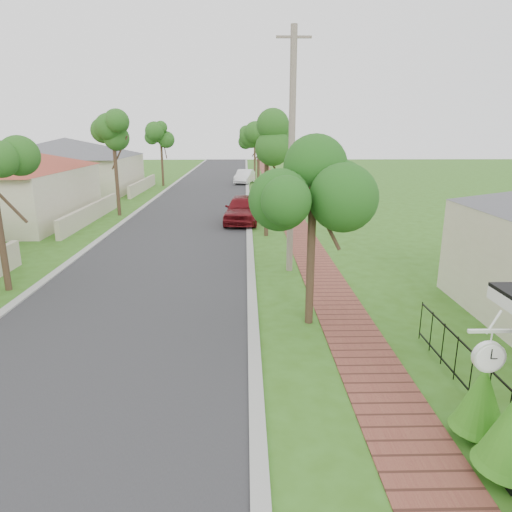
# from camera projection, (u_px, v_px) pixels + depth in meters

# --- Properties ---
(ground) EXTENTS (160.00, 160.00, 0.00)m
(ground) POSITION_uv_depth(u_px,v_px,m) (220.00, 445.00, 7.75)
(ground) COLOR #335E16
(ground) RESTS_ON ground
(road) EXTENTS (7.00, 120.00, 0.02)m
(road) POSITION_uv_depth(u_px,v_px,m) (187.00, 221.00, 26.96)
(road) COLOR #28282B
(road) RESTS_ON ground
(kerb_right) EXTENTS (0.30, 120.00, 0.10)m
(kerb_right) POSITION_uv_depth(u_px,v_px,m) (249.00, 221.00, 27.04)
(kerb_right) COLOR #9E9E99
(kerb_right) RESTS_ON ground
(kerb_left) EXTENTS (0.30, 120.00, 0.10)m
(kerb_left) POSITION_uv_depth(u_px,v_px,m) (125.00, 221.00, 26.88)
(kerb_left) COLOR #9E9E99
(kerb_left) RESTS_ON ground
(sidewalk) EXTENTS (1.50, 120.00, 0.03)m
(sidewalk) POSITION_uv_depth(u_px,v_px,m) (292.00, 221.00, 27.10)
(sidewalk) COLOR brown
(sidewalk) RESTS_ON ground
(picket_fence) EXTENTS (0.03, 8.02, 1.00)m
(picket_fence) POSITION_uv_depth(u_px,v_px,m) (509.00, 413.00, 7.71)
(picket_fence) COLOR black
(picket_fence) RESTS_ON ground
(street_trees) EXTENTS (10.70, 37.65, 5.89)m
(street_trees) POSITION_uv_depth(u_px,v_px,m) (198.00, 140.00, 32.35)
(street_trees) COLOR #382619
(street_trees) RESTS_ON ground
(far_house_grey) EXTENTS (15.56, 15.56, 4.60)m
(far_house_grey) POSITION_uv_depth(u_px,v_px,m) (68.00, 164.00, 39.56)
(far_house_grey) COLOR beige
(far_house_grey) RESTS_ON ground
(parked_car_red) EXTENTS (2.35, 4.83, 1.59)m
(parked_car_red) POSITION_uv_depth(u_px,v_px,m) (243.00, 209.00, 26.23)
(parked_car_red) COLOR #5F0E13
(parked_car_red) RESTS_ON ground
(parked_car_white) EXTENTS (2.24, 4.33, 1.36)m
(parked_car_white) POSITION_uv_depth(u_px,v_px,m) (245.00, 177.00, 45.98)
(parked_car_white) COLOR white
(parked_car_white) RESTS_ON ground
(near_tree) EXTENTS (1.87, 1.87, 4.80)m
(near_tree) POSITION_uv_depth(u_px,v_px,m) (313.00, 185.00, 11.69)
(near_tree) COLOR #382619
(near_tree) RESTS_ON ground
(utility_pole) EXTENTS (1.20, 0.24, 8.59)m
(utility_pole) POSITION_uv_depth(u_px,v_px,m) (292.00, 154.00, 16.28)
(utility_pole) COLOR gray
(utility_pole) RESTS_ON ground
(station_clock) EXTENTS (0.80, 0.13, 0.68)m
(station_clock) POSITION_uv_depth(u_px,v_px,m) (489.00, 355.00, 6.74)
(station_clock) COLOR white
(station_clock) RESTS_ON ground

